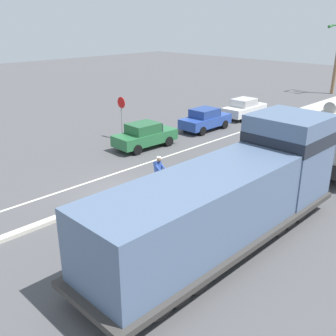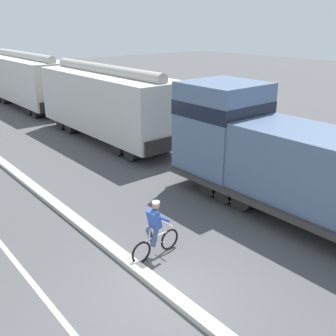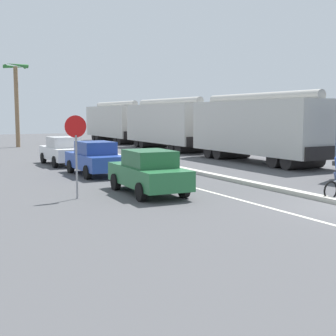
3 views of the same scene
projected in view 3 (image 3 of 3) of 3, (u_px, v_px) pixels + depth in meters
The scene contains 10 objects.
median_curb at pixel (241, 181), 19.85m from camera, with size 0.36×36.00×0.16m, color beige.
lane_stripe at pixel (193, 187), 18.74m from camera, with size 0.14×36.00×0.01m, color silver.
hopper_car_lead at pixel (259, 128), 28.07m from camera, with size 2.90×10.60×4.18m.
hopper_car_middle at pixel (168, 124), 38.25m from camera, with size 2.90×10.60×4.18m.
hopper_car_trailing at pixel (116, 122), 48.43m from camera, with size 2.90×10.60×4.18m.
parked_car_green at pixel (148, 172), 17.13m from camera, with size 1.98×4.27×1.62m.
parked_car_blue at pixel (95, 158), 22.40m from camera, with size 1.85×4.21×1.62m.
parked_car_white at pixel (63, 151), 26.91m from camera, with size 1.88×4.22×1.62m.
stop_sign at pixel (76, 140), 16.01m from camera, with size 0.76×0.08×2.88m.
palm_tree_near at pixel (16, 89), 40.83m from camera, with size 2.27×2.16×7.36m.
Camera 3 is at (-11.96, -9.90, 2.93)m, focal length 50.00 mm.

